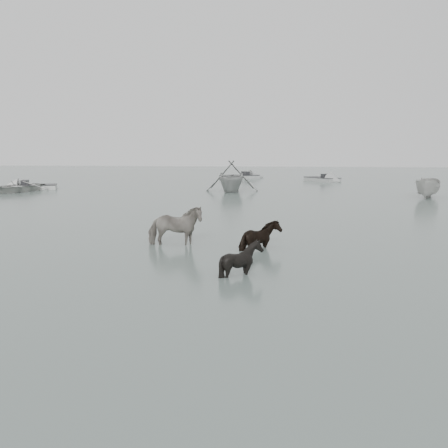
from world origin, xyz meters
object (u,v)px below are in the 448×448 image
(pony_pinto, at_px, (175,222))
(rowboat_lead, at_px, (18,185))
(pony_dark, at_px, (261,230))
(pony_black, at_px, (241,252))

(pony_pinto, xyz_separation_m, rowboat_lead, (-15.88, 19.30, -0.34))
(pony_pinto, xyz_separation_m, pony_dark, (2.99, -0.34, -0.16))
(pony_black, bearing_deg, rowboat_lead, 43.02)
(pony_pinto, bearing_deg, pony_dark, -101.98)
(pony_black, distance_m, rowboat_lead, 29.52)
(pony_dark, bearing_deg, rowboat_lead, 64.83)
(pony_dark, xyz_separation_m, pony_black, (-0.45, -3.42, -0.04))
(pony_dark, xyz_separation_m, rowboat_lead, (-18.87, 19.64, -0.18))
(pony_black, xyz_separation_m, rowboat_lead, (-18.43, 23.07, -0.15))
(pony_dark, bearing_deg, pony_black, -166.46)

